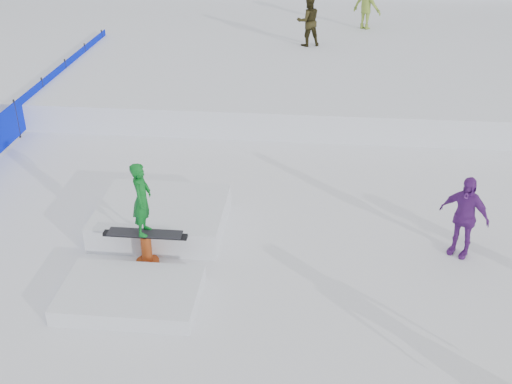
# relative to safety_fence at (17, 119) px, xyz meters

# --- Properties ---
(ground) EXTENTS (120.00, 120.00, 0.00)m
(ground) POSITION_rel_safety_fence_xyz_m (6.50, -6.60, -0.55)
(ground) COLOR white
(snow_midrise) EXTENTS (50.00, 18.00, 0.80)m
(snow_midrise) POSITION_rel_safety_fence_xyz_m (6.50, 9.40, -0.15)
(snow_midrise) COLOR white
(snow_midrise) RESTS_ON ground
(safety_fence) EXTENTS (0.05, 16.00, 1.10)m
(safety_fence) POSITION_rel_safety_fence_xyz_m (0.00, 0.00, 0.00)
(safety_fence) COLOR #0316D7
(safety_fence) RESTS_ON ground
(walker_olive) EXTENTS (1.02, 0.90, 1.75)m
(walker_olive) POSITION_rel_safety_fence_xyz_m (7.69, 7.31, 1.12)
(walker_olive) COLOR black
(walker_olive) RESTS_ON snow_midrise
(walker_ygreen) EXTENTS (1.37, 1.22, 1.84)m
(walker_ygreen) POSITION_rel_safety_fence_xyz_m (9.89, 10.01, 1.17)
(walker_ygreen) COLOR olive
(walker_ygreen) RESTS_ON snow_midrise
(spectator_purple) EXTENTS (1.04, 0.87, 1.67)m
(spectator_purple) POSITION_rel_safety_fence_xyz_m (11.00, -4.70, 0.29)
(spectator_purple) COLOR #672688
(spectator_purple) RESTS_ON ground
(jib_rail_feature) EXTENTS (2.60, 4.40, 2.11)m
(jib_rail_feature) POSITION_rel_safety_fence_xyz_m (5.01, -5.06, -0.25)
(jib_rail_feature) COLOR white
(jib_rail_feature) RESTS_ON ground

